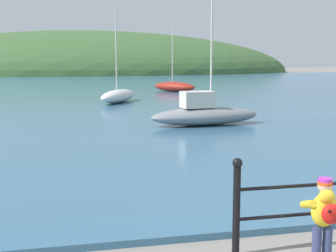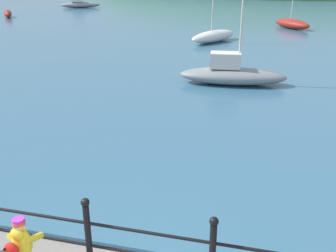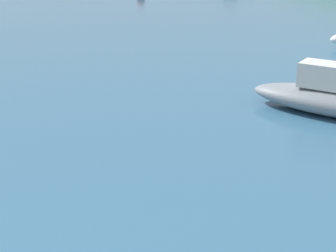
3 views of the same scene
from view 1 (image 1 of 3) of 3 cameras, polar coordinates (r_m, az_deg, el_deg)
name	(u,v)px [view 1 (image 1 of 3)]	position (r m, az deg, el deg)	size (l,w,h in m)	color
water	(116,88)	(35.88, -6.36, 4.57)	(80.00, 60.00, 0.10)	#386684
far_hillside	(87,73)	(75.69, -9.79, 6.43)	(66.08, 36.35, 13.05)	#3D6033
child_in_coat	(324,212)	(5.81, 18.51, -9.90)	(0.41, 0.55, 1.00)	navy
boat_blue_hull	(205,114)	(15.98, 4.48, 1.52)	(3.97, 1.61, 4.86)	gray
boat_red_dinghy	(118,96)	(24.16, -6.08, 3.70)	(2.70, 3.71, 4.71)	silver
boat_nearest_quay	(174,86)	(31.73, 0.78, 4.84)	(2.90, 3.20, 4.26)	maroon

